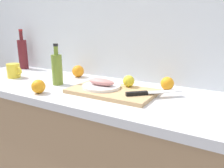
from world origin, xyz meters
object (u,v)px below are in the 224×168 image
cutting_board (112,91)px  coffee_mug_0 (14,71)px  white_plate (101,86)px  olive_oil_bottle (57,69)px  wine_bottle (23,53)px  lemon_0 (129,81)px  chef_knife (147,93)px  fish_fillet (101,82)px  orange_0 (38,87)px

cutting_board → coffee_mug_0: (-0.78, -0.02, 0.04)m
white_plate → olive_oil_bottle: olive_oil_bottle is taller
olive_oil_bottle → wine_bottle: (-0.63, 0.25, 0.03)m
lemon_0 → wine_bottle: size_ratio=0.20×
chef_knife → wine_bottle: bearing=125.9°
cutting_board → olive_oil_bottle: 0.39m
white_plate → fish_fillet: bearing=0.0°
chef_knife → wine_bottle: size_ratio=0.71×
cutting_board → orange_0: (-0.34, -0.20, 0.03)m
lemon_0 → coffee_mug_0: (-0.83, -0.12, -0.00)m
cutting_board → orange_0: size_ratio=6.20×
lemon_0 → chef_knife: bearing=-31.4°
fish_fillet → wine_bottle: bearing=165.6°
fish_fillet → coffee_mug_0: bearing=-178.0°
olive_oil_bottle → orange_0: (0.04, -0.19, -0.06)m
wine_bottle → orange_0: wine_bottle is taller
olive_oil_bottle → wine_bottle: bearing=158.0°
white_plate → chef_knife: 0.26m
cutting_board → coffee_mug_0: coffee_mug_0 is taller
olive_oil_bottle → orange_0: olive_oil_bottle is taller
chef_knife → lemon_0: size_ratio=3.59×
cutting_board → white_plate: 0.07m
cutting_board → fish_fillet: bearing=179.5°
white_plate → wine_bottle: (-0.94, 0.24, 0.10)m
fish_fillet → cutting_board: bearing=-0.5°
cutting_board → wine_bottle: bearing=166.5°
cutting_board → white_plate: (-0.07, 0.00, 0.02)m
white_plate → lemon_0: (0.12, 0.09, 0.02)m
cutting_board → white_plate: size_ratio=2.17×
cutting_board → chef_knife: bearing=2.3°
fish_fillet → olive_oil_bottle: olive_oil_bottle is taller
white_plate → fish_fillet: 0.03m
chef_knife → coffee_mug_0: size_ratio=1.81×
chef_knife → orange_0: 0.57m
white_plate → wine_bottle: size_ratio=0.65×
white_plate → fish_fillet: size_ratio=1.33×
chef_knife → cutting_board: bearing=139.3°
olive_oil_bottle → coffee_mug_0: 0.40m
cutting_board → chef_knife: 0.20m
cutting_board → orange_0: 0.39m
chef_knife → orange_0: (-0.53, -0.21, 0.01)m
chef_knife → lemon_0: 0.17m
white_plate → wine_bottle: bearing=165.6°
fish_fillet → coffee_mug_0: coffee_mug_0 is taller
wine_bottle → coffee_mug_0: (0.23, -0.27, -0.08)m
coffee_mug_0 → orange_0: 0.47m
cutting_board → lemon_0: bearing=61.3°
white_plate → orange_0: (-0.27, -0.20, 0.01)m
lemon_0 → coffee_mug_0: bearing=-171.8°
cutting_board → olive_oil_bottle: olive_oil_bottle is taller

